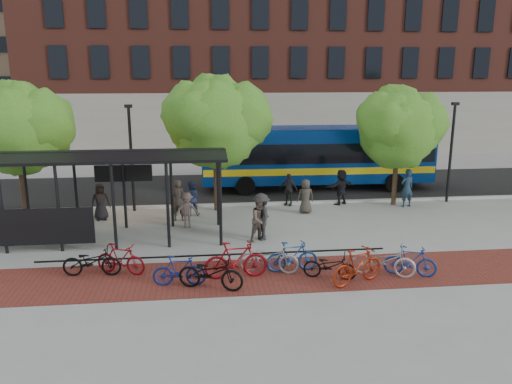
{
  "coord_description": "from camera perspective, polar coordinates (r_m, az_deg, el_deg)",
  "views": [
    {
      "loc": [
        -3.68,
        -20.36,
        6.61
      ],
      "look_at": [
        -1.4,
        0.23,
        1.6
      ],
      "focal_mm": 35.0,
      "sensor_mm": 36.0,
      "label": 1
    }
  ],
  "objects": [
    {
      "name": "pedestrian_6",
      "position": [
        23.88,
        5.68,
        -0.49
      ],
      "size": [
        0.85,
        0.59,
        1.65
      ],
      "primitive_type": "imported",
      "rotation": [
        0.0,
        0.0,
        3.22
      ],
      "color": "#39342D",
      "rests_on": "ground"
    },
    {
      "name": "bike_5",
      "position": [
        16.42,
        -2.31,
        -7.77
      ],
      "size": [
        2.13,
        0.73,
        1.26
      ],
      "primitive_type": "imported",
      "rotation": [
        0.0,
        0.0,
        1.64
      ],
      "color": "maroon",
      "rests_on": "ground"
    },
    {
      "name": "tree_b",
      "position": [
        23.82,
        -4.49,
        8.38
      ],
      "size": [
        5.15,
        4.2,
        6.47
      ],
      "color": "#382619",
      "rests_on": "ground"
    },
    {
      "name": "pedestrian_7",
      "position": [
        25.98,
        16.87,
        0.44
      ],
      "size": [
        0.79,
        0.61,
        1.92
      ],
      "primitive_type": "imported",
      "rotation": [
        0.0,
        0.0,
        3.37
      ],
      "color": "#1D3143",
      "rests_on": "ground"
    },
    {
      "name": "bike_10",
      "position": [
        17.15,
        14.37,
        -7.55
      ],
      "size": [
        2.21,
        1.46,
        1.1
      ],
      "primitive_type": "imported",
      "rotation": [
        0.0,
        0.0,
        1.19
      ],
      "color": "#ACACAF",
      "rests_on": "ground"
    },
    {
      "name": "pedestrian_2",
      "position": [
        23.57,
        -7.44,
        -0.71
      ],
      "size": [
        0.86,
        0.7,
        1.67
      ],
      "primitive_type": "imported",
      "rotation": [
        0.0,
        0.0,
        3.23
      ],
      "color": "#20294B",
      "rests_on": "ground"
    },
    {
      "name": "bike_9",
      "position": [
        16.31,
        11.54,
        -8.31
      ],
      "size": [
        2.06,
        1.36,
        1.2
      ],
      "primitive_type": "imported",
      "rotation": [
        0.0,
        0.0,
        2.01
      ],
      "color": "maroon",
      "rests_on": "ground"
    },
    {
      "name": "bike_0",
      "position": [
        17.5,
        -18.26,
        -7.54
      ],
      "size": [
        1.97,
        0.8,
        1.01
      ],
      "primitive_type": "imported",
      "rotation": [
        0.0,
        0.0,
        1.5
      ],
      "color": "black",
      "rests_on": "ground"
    },
    {
      "name": "bike_4",
      "position": [
        15.7,
        -5.2,
        -9.18
      ],
      "size": [
        2.21,
        1.35,
        1.09
      ],
      "primitive_type": "imported",
      "rotation": [
        0.0,
        0.0,
        1.25
      ],
      "color": "black",
      "rests_on": "ground"
    },
    {
      "name": "bike_8",
      "position": [
        16.6,
        8.42,
        -8.33
      ],
      "size": [
        1.82,
        1.13,
        0.9
      ],
      "primitive_type": "imported",
      "rotation": [
        0.0,
        0.0,
        1.24
      ],
      "color": "black",
      "rests_on": "ground"
    },
    {
      "name": "pedestrian_5",
      "position": [
        25.69,
        9.7,
        0.56
      ],
      "size": [
        1.72,
        1.29,
        1.8
      ],
      "primitive_type": "imported",
      "rotation": [
        0.0,
        0.0,
        3.66
      ],
      "color": "black",
      "rests_on": "ground"
    },
    {
      "name": "bike_6",
      "position": [
        16.87,
        1.48,
        -7.52
      ],
      "size": [
        2.13,
        1.18,
        1.06
      ],
      "primitive_type": "imported",
      "rotation": [
        0.0,
        0.0,
        1.32
      ],
      "color": "gray",
      "rests_on": "ground"
    },
    {
      "name": "lamp_post_right",
      "position": [
        27.38,
        21.4,
        4.55
      ],
      "size": [
        0.35,
        0.2,
        5.12
      ],
      "color": "black",
      "rests_on": "ground"
    },
    {
      "name": "tree_a",
      "position": [
        25.21,
        -25.54,
        6.89
      ],
      "size": [
        4.9,
        4.0,
        6.18
      ],
      "color": "#382619",
      "rests_on": "ground"
    },
    {
      "name": "pedestrian_3",
      "position": [
        21.75,
        -7.9,
        -2.07
      ],
      "size": [
        1.04,
        0.63,
        1.57
      ],
      "primitive_type": "imported",
      "rotation": [
        0.0,
        0.0,
        0.05
      ],
      "color": "brown",
      "rests_on": "ground"
    },
    {
      "name": "bike_rack_rail",
      "position": [
        17.56,
        -4.68,
        -8.57
      ],
      "size": [
        12.0,
        0.05,
        0.95
      ],
      "primitive_type": "cube",
      "color": "black",
      "rests_on": "ground"
    },
    {
      "name": "pedestrian_4",
      "position": [
        25.22,
        3.73,
        0.29
      ],
      "size": [
        1.03,
        0.84,
        1.64
      ],
      "primitive_type": "imported",
      "rotation": [
        0.0,
        0.0,
        5.73
      ],
      "color": "#272727",
      "rests_on": "ground"
    },
    {
      "name": "ground",
      "position": [
        21.72,
        3.74,
        -4.15
      ],
      "size": [
        160.0,
        160.0,
        0.0
      ],
      "primitive_type": "plane",
      "color": "#9E9E99",
      "rests_on": "ground"
    },
    {
      "name": "lamp_post_left",
      "position": [
        24.5,
        -14.07,
        4.11
      ],
      "size": [
        0.35,
        0.2,
        5.12
      ],
      "color": "black",
      "rests_on": "ground"
    },
    {
      "name": "bus",
      "position": [
        28.93,
        6.93,
        4.39
      ],
      "size": [
        13.16,
        3.34,
        3.54
      ],
      "rotation": [
        0.0,
        0.0,
        -0.02
      ],
      "color": "navy",
      "rests_on": "ground"
    },
    {
      "name": "asphalt_street",
      "position": [
        29.35,
        1.04,
        0.59
      ],
      "size": [
        160.0,
        8.0,
        0.01
      ],
      "primitive_type": "cube",
      "color": "black",
      "rests_on": "ground"
    },
    {
      "name": "bus_shelter",
      "position": [
        20.69,
        -18.68,
        2.83
      ],
      "size": [
        10.6,
        3.07,
        3.6
      ],
      "color": "black",
      "rests_on": "ground"
    },
    {
      "name": "pedestrian_1",
      "position": [
        22.77,
        -8.88,
        -0.94
      ],
      "size": [
        0.76,
        0.57,
        1.92
      ],
      "primitive_type": "imported",
      "rotation": [
        0.0,
        0.0,
        2.98
      ],
      "color": "#38322D",
      "rests_on": "ground"
    },
    {
      "name": "pedestrian_0",
      "position": [
        23.74,
        -17.35,
        -1.04
      ],
      "size": [
        0.96,
        0.76,
        1.72
      ],
      "primitive_type": "imported",
      "rotation": [
        0.0,
        0.0,
        0.28
      ],
      "color": "black",
      "rests_on": "ground"
    },
    {
      "name": "pedestrian_9",
      "position": [
        19.98,
        0.62,
        -2.84
      ],
      "size": [
        0.85,
        1.31,
        1.91
      ],
      "primitive_type": "imported",
      "rotation": [
        0.0,
        0.0,
        4.83
      ],
      "color": "#282828",
      "rests_on": "ground"
    },
    {
      "name": "brick_strip",
      "position": [
        16.8,
        -0.09,
        -9.55
      ],
      "size": [
        24.0,
        3.0,
        0.01
      ],
      "primitive_type": "cube",
      "color": "maroon",
      "rests_on": "ground"
    },
    {
      "name": "bike_1",
      "position": [
        17.37,
        -15.21,
        -7.4
      ],
      "size": [
        1.82,
        1.08,
        1.06
      ],
      "primitive_type": "imported",
      "rotation": [
        0.0,
        0.0,
        1.21
      ],
      "color": "maroon",
      "rests_on": "ground"
    },
    {
      "name": "pedestrian_8",
      "position": [
        19.84,
        0.48,
        -3.16
      ],
      "size": [
        1.09,
        1.01,
        1.78
      ],
      "primitive_type": "imported",
      "rotation": [
        0.0,
        0.0,
        0.52
      ],
      "color": "brown",
      "rests_on": "ground"
    },
    {
      "name": "bike_7",
      "position": [
        17.02,
        4.14,
        -7.36
      ],
      "size": [
        1.8,
        0.62,
        1.07
      ],
      "primitive_type": "imported",
      "rotation": [
        0.0,
        0.0,
        1.64
      ],
      "color": "navy",
      "rests_on": "ground"
    },
    {
      "name": "bike_11",
      "position": [
        17.4,
        17.23,
        -7.56
      ],
      "size": [
        1.76,
        1.09,
        1.03
      ],
      "primitive_type": "imported",
      "rotation": [
        0.0,
        0.0,
        1.19
      ],
      "color": "navy",
      "rests_on": "ground"
    },
    {
      "name": "curb",
      "position": [
        25.49,
        2.19,
        -1.3
      ],
      "size": [
        160.0,
        0.25,
        0.12
      ],
      "primitive_type": "cube",
      "color": "#B7B7B2",
      "rests_on": "ground"
    },
    {
      "name": "tree_c",
      "position": [
        25.77,
        16.12,
        7.38
      ],
      "size": [
        4.66,
        3.8,
        5.92
      ],
      "color": "#382619",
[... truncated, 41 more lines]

